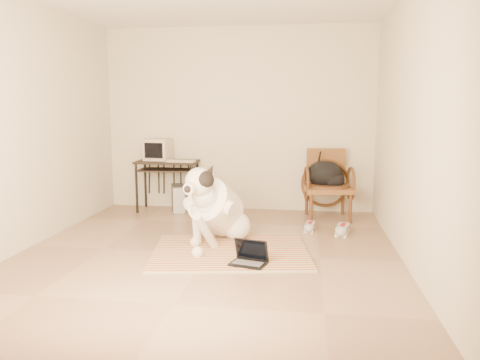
% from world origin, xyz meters
% --- Properties ---
extents(floor, '(4.50, 4.50, 0.00)m').
position_xyz_m(floor, '(0.00, 0.00, 0.00)').
color(floor, '#917259').
rests_on(floor, ground).
extents(wall_back, '(4.50, 0.00, 4.50)m').
position_xyz_m(wall_back, '(0.00, 2.25, 1.35)').
color(wall_back, beige).
rests_on(wall_back, floor).
extents(wall_front, '(4.50, 0.00, 4.50)m').
position_xyz_m(wall_front, '(0.00, -2.25, 1.35)').
color(wall_front, beige).
rests_on(wall_front, floor).
extents(wall_left, '(0.00, 4.50, 4.50)m').
position_xyz_m(wall_left, '(-2.00, 0.00, 1.35)').
color(wall_left, beige).
rests_on(wall_left, floor).
extents(wall_right, '(0.00, 4.50, 4.50)m').
position_xyz_m(wall_right, '(2.00, 0.00, 1.35)').
color(wall_right, beige).
rests_on(wall_right, floor).
extents(rug, '(1.82, 1.49, 0.02)m').
position_xyz_m(rug, '(0.24, 0.06, 0.01)').
color(rug, '#B42C15').
rests_on(rug, floor).
extents(dog, '(0.73, 1.34, 0.98)m').
position_xyz_m(dog, '(0.01, 0.42, 0.39)').
color(dog, silver).
rests_on(dog, rug).
extents(laptop, '(0.39, 0.32, 0.24)m').
position_xyz_m(laptop, '(0.48, -0.32, 0.08)').
color(laptop, black).
rests_on(laptop, rug).
extents(computer_desk, '(0.92, 0.53, 0.75)m').
position_xyz_m(computer_desk, '(-1.02, 1.96, 0.64)').
color(computer_desk, black).
rests_on(computer_desk, floor).
extents(crt_monitor, '(0.38, 0.37, 0.32)m').
position_xyz_m(crt_monitor, '(-1.18, 2.03, 0.91)').
color(crt_monitor, '#BCAC93').
rests_on(crt_monitor, computer_desk).
extents(desk_keyboard, '(0.41, 0.16, 0.03)m').
position_xyz_m(desk_keyboard, '(-0.78, 1.85, 0.76)').
color(desk_keyboard, '#BCAC93').
rests_on(desk_keyboard, computer_desk).
extents(pc_tower, '(0.30, 0.45, 0.39)m').
position_xyz_m(pc_tower, '(-0.85, 1.93, 0.20)').
color(pc_tower, '#4C4C4F').
rests_on(pc_tower, floor).
extents(rattan_chair, '(0.69, 0.67, 0.95)m').
position_xyz_m(rattan_chair, '(1.32, 1.82, 0.48)').
color(rattan_chair, brown).
rests_on(rattan_chair, floor).
extents(backpack, '(0.52, 0.41, 0.36)m').
position_xyz_m(backpack, '(1.29, 1.78, 0.61)').
color(backpack, black).
rests_on(backpack, rattan_chair).
extents(sneaker_left, '(0.15, 0.29, 0.10)m').
position_xyz_m(sneaker_left, '(1.08, 1.10, 0.04)').
color(sneaker_left, silver).
rests_on(sneaker_left, floor).
extents(sneaker_right, '(0.20, 0.35, 0.12)m').
position_xyz_m(sneaker_right, '(1.47, 0.97, 0.05)').
color(sneaker_right, silver).
rests_on(sneaker_right, floor).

